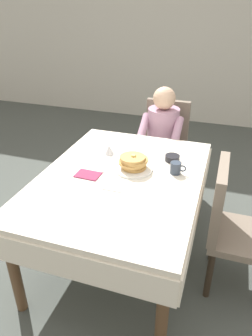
{
  "coord_description": "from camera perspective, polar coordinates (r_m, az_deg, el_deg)",
  "views": [
    {
      "loc": [
        0.63,
        -1.78,
        1.84
      ],
      "look_at": [
        0.03,
        0.03,
        0.79
      ],
      "focal_mm": 33.52,
      "sensor_mm": 36.0,
      "label": 1
    }
  ],
  "objects": [
    {
      "name": "fork_left_of_plate",
      "position": [
        2.3,
        -3.33,
        0.24
      ],
      "size": [
        0.02,
        0.18,
        0.0
      ],
      "primitive_type": "cube",
      "rotation": [
        0.0,
        0.0,
        1.54
      ],
      "color": "silver",
      "rests_on": "dining_table_main"
    },
    {
      "name": "knife_right_of_plate",
      "position": [
        2.2,
        5.91,
        -1.24
      ],
      "size": [
        0.02,
        0.2,
        0.0
      ],
      "primitive_type": "cube",
      "rotation": [
        0.0,
        0.0,
        1.53
      ],
      "color": "silver",
      "rests_on": "dining_table_main"
    },
    {
      "name": "napkin_folded",
      "position": [
        2.21,
        -6.93,
        -1.23
      ],
      "size": [
        0.17,
        0.13,
        0.01
      ],
      "primitive_type": "cube",
      "rotation": [
        0.0,
        0.0,
        -0.03
      ],
      "color": "#8C2D4C",
      "rests_on": "dining_table_main"
    },
    {
      "name": "chair_diner",
      "position": [
        3.28,
        7.01,
        4.93
      ],
      "size": [
        0.44,
        0.45,
        0.93
      ],
      "rotation": [
        0.0,
        0.0,
        3.14
      ],
      "color": "#7A6B5B",
      "rests_on": "ground"
    },
    {
      "name": "breakfast_stack",
      "position": [
        2.23,
        1.34,
        1.14
      ],
      "size": [
        0.21,
        0.2,
        0.1
      ],
      "color": "tan",
      "rests_on": "plate_breakfast"
    },
    {
      "name": "syrup_pitcher",
      "position": [
        2.48,
        -3.11,
        3.34
      ],
      "size": [
        0.08,
        0.08,
        0.07
      ],
      "color": "silver",
      "rests_on": "dining_table_main"
    },
    {
      "name": "diner_person",
      "position": [
        3.08,
        6.54,
        6.19
      ],
      "size": [
        0.4,
        0.43,
        1.12
      ],
      "rotation": [
        0.0,
        0.0,
        3.14
      ],
      "color": "#B2849E",
      "rests_on": "ground"
    },
    {
      "name": "ground_plane",
      "position": [
        2.63,
        -0.87,
        -15.51
      ],
      "size": [
        14.0,
        14.0,
        0.0
      ],
      "primitive_type": "plane",
      "color": "#474C47"
    },
    {
      "name": "back_wall",
      "position": [
        5.23,
        12.67,
        25.46
      ],
      "size": [
        12.0,
        0.16,
        3.2
      ],
      "primitive_type": "cube",
      "color": "beige",
      "rests_on": "ground"
    },
    {
      "name": "plate_breakfast",
      "position": [
        2.26,
        1.34,
        -0.13
      ],
      "size": [
        0.28,
        0.28,
        0.02
      ],
      "primitive_type": "cylinder",
      "color": "white",
      "rests_on": "dining_table_main"
    },
    {
      "name": "bowl_butter",
      "position": [
        2.4,
        8.42,
        1.8
      ],
      "size": [
        0.11,
        0.11,
        0.04
      ],
      "primitive_type": "cylinder",
      "color": "black",
      "rests_on": "dining_table_main"
    },
    {
      "name": "cup_coffee",
      "position": [
        2.22,
        9.05,
        0.0
      ],
      "size": [
        0.11,
        0.08,
        0.08
      ],
      "color": "#333D4C",
      "rests_on": "dining_table_main"
    },
    {
      "name": "dining_table_main",
      "position": [
        2.23,
        -0.99,
        -3.43
      ],
      "size": [
        1.12,
        1.52,
        0.74
      ],
      "color": "silver",
      "rests_on": "ground"
    },
    {
      "name": "chair_right_side",
      "position": [
        2.21,
        18.49,
        -9.27
      ],
      "size": [
        0.45,
        0.44,
        0.93
      ],
      "rotation": [
        0.0,
        0.0,
        -1.57
      ],
      "color": "#7A6B5B",
      "rests_on": "ground"
    },
    {
      "name": "spoon_near_edge",
      "position": [
        2.02,
        -2.39,
        -4.11
      ],
      "size": [
        0.15,
        0.01,
        0.0
      ],
      "primitive_type": "cube",
      "rotation": [
        0.0,
        0.0,
        0.0
      ],
      "color": "silver",
      "rests_on": "dining_table_main"
    }
  ]
}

